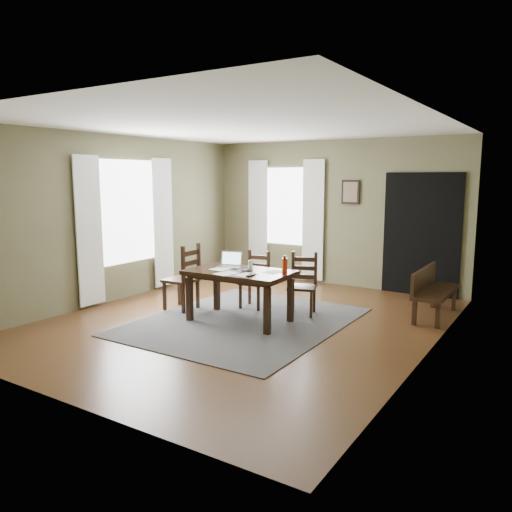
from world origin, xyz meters
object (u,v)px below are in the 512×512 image
Objects in this scene: dining_table at (240,277)px; chair_back_right at (303,285)px; chair_back_left at (255,280)px; laptop at (230,263)px; water_bottle at (285,266)px; chair_end at (184,278)px; bench at (432,288)px.

chair_back_right is (0.57, 0.82, -0.20)m from dining_table.
chair_back_right is at bearing -2.65° from chair_back_left.
water_bottle is (0.95, -0.08, 0.06)m from laptop.
dining_table is at bearing -78.90° from chair_back_left.
water_bottle is at bearing 88.99° from chair_end.
bench is (2.22, 1.69, -0.22)m from dining_table.
laptop is (-0.05, -0.60, 0.36)m from chair_back_left.
chair_back_left is 2.62m from bench.
chair_end reaches higher than dining_table.
laptop is at bearing -160.82° from chair_back_right.
chair_back_right is (0.80, 0.04, 0.02)m from chair_back_left.
chair_back_right is 1.87m from bench.
chair_back_right is at bearing 97.38° from water_bottle.
laptop reaches higher than chair_back_left.
dining_table is 1.16× the size of bench.
chair_end reaches higher than chair_back_left.
chair_back_left is (-0.23, 0.77, -0.21)m from dining_table.
bench is 2.95m from laptop.
chair_back_left is at bearing 142.77° from water_bottle.
dining_table reaches higher than bench.
dining_table is 1.46× the size of chair_end.
laptop is at bearing 121.27° from bench.
bench is at bearing 35.35° from dining_table.
water_bottle is at bearing -100.30° from chair_back_right.
chair_back_right is 3.59× the size of water_bottle.
bench is 2.27m from water_bottle.
laptop is at bearing 96.59° from chair_end.
chair_end reaches higher than chair_back_right.
chair_back_left is 0.70m from laptop.
chair_back_left is at bearing 128.55° from chair_end.
dining_table is 0.70m from water_bottle.
chair_back_left is (0.83, 0.72, -0.07)m from chair_end.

